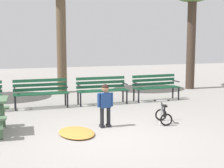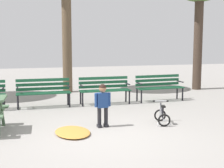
% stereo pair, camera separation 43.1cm
% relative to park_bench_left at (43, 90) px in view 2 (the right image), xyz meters
% --- Properties ---
extents(ground, '(36.00, 36.00, 0.00)m').
position_rel_park_bench_left_xyz_m(ground, '(0.95, -3.60, -0.51)').
color(ground, gray).
extents(park_bench_left, '(1.61, 0.48, 0.85)m').
position_rel_park_bench_left_xyz_m(park_bench_left, '(0.00, 0.00, 0.00)').
color(park_bench_left, '#195133').
rests_on(park_bench_left, ground).
extents(park_bench_right, '(1.61, 0.48, 0.85)m').
position_rel_park_bench_left_xyz_m(park_bench_right, '(1.90, -0.03, 0.00)').
color(park_bench_right, '#195133').
rests_on(park_bench_right, ground).
extents(park_bench_far_right, '(1.62, 0.52, 0.85)m').
position_rel_park_bench_left_xyz_m(park_bench_far_right, '(3.79, 0.00, 0.00)').
color(park_bench_far_right, '#195133').
rests_on(park_bench_far_right, ground).
extents(child_standing, '(0.39, 0.17, 1.01)m').
position_rel_park_bench_left_xyz_m(child_standing, '(1.14, -2.74, 0.08)').
color(child_standing, black).
rests_on(child_standing, ground).
extents(kids_bicycle, '(0.47, 0.62, 0.54)m').
position_rel_park_bench_left_xyz_m(kids_bicycle, '(2.59, -2.86, -0.31)').
color(kids_bicycle, black).
rests_on(kids_bicycle, ground).
extents(leaf_pile, '(0.80, 1.10, 0.07)m').
position_rel_park_bench_left_xyz_m(leaf_pile, '(0.37, -3.09, -0.48)').
color(leaf_pile, '#C68438').
rests_on(leaf_pile, ground).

